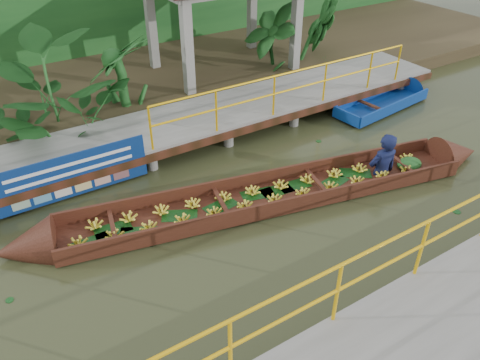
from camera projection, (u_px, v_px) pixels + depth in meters
ground at (256, 217)px, 9.12m from camera, size 80.00×80.00×0.00m
land_strip at (120, 81)px, 14.27m from camera, size 30.00×8.00×0.45m
far_dock at (178, 126)px, 11.27m from camera, size 16.00×2.06×1.66m
foliage_backdrop at (85, 4)px, 15.03m from camera, size 30.00×0.80×4.00m
vendor_boat at (290, 186)px, 9.52m from camera, size 10.37×3.14×2.37m
moored_blue_boat at (399, 96)px, 13.51m from camera, size 3.60×1.31×0.84m
blue_banner at (73, 175)px, 9.34m from camera, size 3.08×0.04×0.96m
tropical_plants at (113, 76)px, 11.76m from camera, size 14.35×1.35×1.69m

